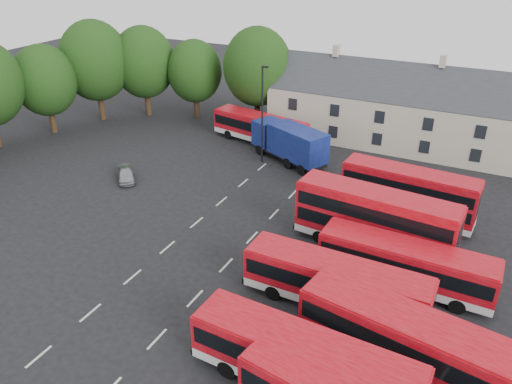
# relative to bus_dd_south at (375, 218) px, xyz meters

# --- Properties ---
(ground) EXTENTS (140.00, 140.00, 0.00)m
(ground) POSITION_rel_bus_dd_south_xyz_m (-13.56, -8.55, -2.67)
(ground) COLOR black
(ground) RESTS_ON ground
(lane_markings) EXTENTS (5.15, 33.80, 0.01)m
(lane_markings) POSITION_rel_bus_dd_south_xyz_m (-11.06, -6.55, -2.66)
(lane_markings) COLOR beige
(lane_markings) RESTS_ON ground
(treeline) EXTENTS (29.92, 32.59, 12.01)m
(treeline) POSITION_rel_bus_dd_south_xyz_m (-34.30, 10.82, 4.01)
(treeline) COLOR black
(treeline) RESTS_ON ground
(terrace_houses) EXTENTS (35.70, 7.13, 10.06)m
(terrace_houses) POSITION_rel_bus_dd_south_xyz_m (0.44, 21.45, 1.19)
(terrace_houses) COLOR beige
(terrace_houses) RESTS_ON ground
(bus_row_b) EXTENTS (11.82, 3.21, 3.31)m
(bus_row_b) POSITION_rel_bus_dd_south_xyz_m (0.17, -14.05, -0.68)
(bus_row_b) COLOR silver
(bus_row_b) RESTS_ON ground
(bus_row_c) EXTENTS (12.59, 4.77, 3.48)m
(bus_row_c) POSITION_rel_bus_dd_south_xyz_m (4.84, -10.41, -0.58)
(bus_row_c) COLOR silver
(bus_row_c) RESTS_ON ground
(bus_row_d) EXTENTS (11.41, 2.76, 3.22)m
(bus_row_d) POSITION_rel_bus_dd_south_xyz_m (-0.44, -7.23, -0.74)
(bus_row_d) COLOR silver
(bus_row_d) RESTS_ON ground
(bus_row_e) EXTENTS (11.18, 2.85, 3.14)m
(bus_row_e) POSITION_rel_bus_dd_south_xyz_m (2.93, -3.30, -0.78)
(bus_row_e) COLOR silver
(bus_row_e) RESTS_ON ground
(bus_dd_south) EXTENTS (11.61, 3.54, 4.69)m
(bus_dd_south) POSITION_rel_bus_dd_south_xyz_m (0.00, 0.00, 0.00)
(bus_dd_south) COLOR silver
(bus_dd_south) RESTS_ON ground
(bus_dd_north) EXTENTS (10.62, 3.15, 4.30)m
(bus_dd_north) POSITION_rel_bus_dd_south_xyz_m (1.21, 5.62, -0.22)
(bus_dd_north) COLOR silver
(bus_dd_north) RESTS_ON ground
(bus_north) EXTENTS (11.43, 4.61, 3.15)m
(bus_north) POSITION_rel_bus_dd_south_xyz_m (-16.59, 15.11, -0.78)
(bus_north) COLOR silver
(bus_north) RESTS_ON ground
(box_truck) EXTENTS (9.03, 6.11, 3.80)m
(box_truck) POSITION_rel_bus_dd_south_xyz_m (-11.68, 11.90, -0.53)
(box_truck) COLOR black
(box_truck) RESTS_ON ground
(silver_car) EXTENTS (3.61, 3.71, 1.26)m
(silver_car) POSITION_rel_bus_dd_south_xyz_m (-23.69, 1.09, -2.04)
(silver_car) COLOR #A2A4AA
(silver_car) RESTS_ON ground
(lamppost) EXTENTS (0.67, 0.26, 9.76)m
(lamppost) POSITION_rel_bus_dd_south_xyz_m (-14.12, 10.65, 2.54)
(lamppost) COLOR black
(lamppost) RESTS_ON ground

